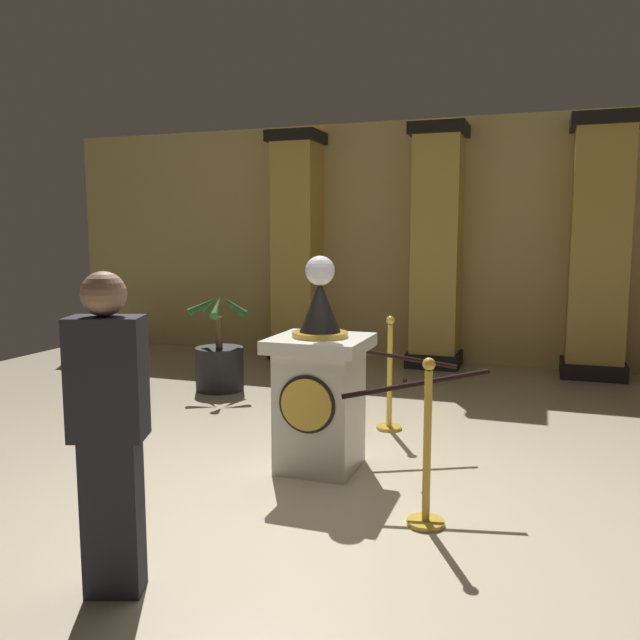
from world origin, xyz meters
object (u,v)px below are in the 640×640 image
potted_palm_left (220,362)px  pedestal_clock (320,387)px  bystander_guest (109,427)px  stanchion_near (427,467)px  stanchion_far (389,390)px

potted_palm_left → pedestal_clock: bearing=-46.5°
pedestal_clock → bystander_guest: pedestal_clock is taller
stanchion_near → bystander_guest: 1.94m
stanchion_near → potted_palm_left: potted_palm_left is taller
bystander_guest → potted_palm_left: bearing=110.9°
stanchion_far → bystander_guest: bystander_guest is taller
potted_palm_left → bystander_guest: bystander_guest is taller
bystander_guest → stanchion_far: bearing=78.0°
pedestal_clock → stanchion_near: 1.24m
stanchion_far → potted_palm_left: (-2.25, 0.88, -0.04)m
stanchion_far → potted_palm_left: 2.42m
stanchion_far → pedestal_clock: bearing=-103.2°
pedestal_clock → potted_palm_left: (-1.97, 2.08, -0.31)m
pedestal_clock → stanchion_far: bearing=76.8°
stanchion_far → bystander_guest: size_ratio=0.66×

